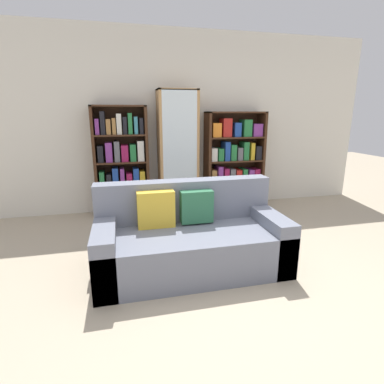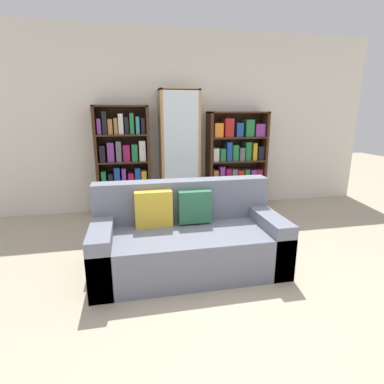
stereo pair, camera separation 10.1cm
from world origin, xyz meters
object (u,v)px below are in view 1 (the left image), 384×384
Objects in this scene: couch at (190,239)px; bookshelf_left at (122,164)px; display_cabinet at (178,153)px; wine_bottle at (217,206)px; bookshelf_right at (234,163)px.

couch is 1.12× the size of bookshelf_left.
couch is 0.98× the size of display_cabinet.
wine_bottle is at bearing -36.11° from display_cabinet.
bookshelf_right reaches higher than couch.
bookshelf_left is 4.59× the size of wine_bottle.
display_cabinet is at bearing -178.99° from bookshelf_right.
bookshelf_right is (1.76, -0.00, -0.05)m from bookshelf_left.
bookshelf_left is 1.76m from bookshelf_right.
couch is 1.99m from bookshelf_left.
bookshelf_right is at bearing 1.01° from display_cabinet.
display_cabinet reaches higher than bookshelf_right.
display_cabinet reaches higher than couch.
display_cabinet reaches higher than bookshelf_left.
bookshelf_right reaches higher than wine_bottle.
couch is 1.94m from display_cabinet.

